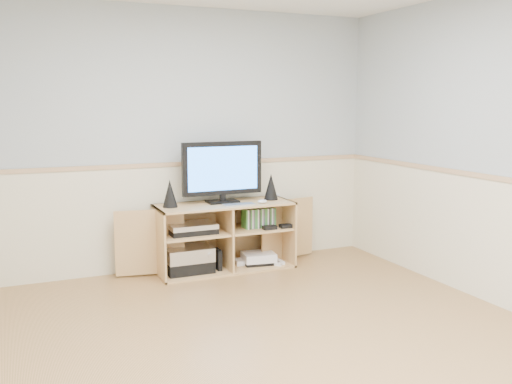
# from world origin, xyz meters

# --- Properties ---
(room) EXTENTS (4.04, 4.54, 2.54)m
(room) POSITION_xyz_m (-0.06, 0.12, 1.22)
(room) COLOR tan
(room) RESTS_ON ground
(media_cabinet) EXTENTS (2.06, 0.50, 0.65)m
(media_cabinet) POSITION_xyz_m (0.35, 2.03, 0.33)
(media_cabinet) COLOR tan
(media_cabinet) RESTS_ON floor
(monitor) EXTENTS (0.80, 0.18, 0.59)m
(monitor) POSITION_xyz_m (0.35, 2.02, 0.97)
(monitor) COLOR black
(monitor) RESTS_ON media_cabinet
(speaker_left) EXTENTS (0.14, 0.14, 0.26)m
(speaker_left) POSITION_xyz_m (-0.18, 1.99, 0.78)
(speaker_left) COLOR black
(speaker_left) RESTS_ON media_cabinet
(speaker_right) EXTENTS (0.14, 0.14, 0.26)m
(speaker_right) POSITION_xyz_m (0.85, 1.99, 0.78)
(speaker_right) COLOR black
(speaker_right) RESTS_ON media_cabinet
(keyboard) EXTENTS (0.30, 0.12, 0.01)m
(keyboard) POSITION_xyz_m (0.44, 1.83, 0.66)
(keyboard) COLOR silver
(keyboard) RESTS_ON media_cabinet
(mouse) EXTENTS (0.10, 0.08, 0.04)m
(mouse) POSITION_xyz_m (0.68, 1.83, 0.67)
(mouse) COLOR white
(mouse) RESTS_ON media_cabinet
(av_components) EXTENTS (0.52, 0.32, 0.47)m
(av_components) POSITION_xyz_m (-0.00, 1.97, 0.22)
(av_components) COLOR black
(av_components) RESTS_ON media_cabinet
(game_consoles) EXTENTS (0.46, 0.30, 0.11)m
(game_consoles) POSITION_xyz_m (0.69, 1.96, 0.07)
(game_consoles) COLOR white
(game_consoles) RESTS_ON media_cabinet
(game_cases) EXTENTS (0.31, 0.14, 0.19)m
(game_cases) POSITION_xyz_m (0.70, 1.95, 0.48)
(game_cases) COLOR #3F8C3F
(game_cases) RESTS_ON media_cabinet
(wall_outlet) EXTENTS (0.12, 0.03, 0.12)m
(wall_outlet) POSITION_xyz_m (1.00, 2.23, 0.60)
(wall_outlet) COLOR white
(wall_outlet) RESTS_ON wall_back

